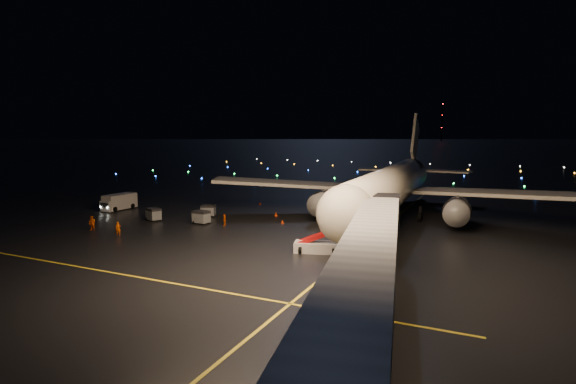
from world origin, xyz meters
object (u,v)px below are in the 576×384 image
Objects in this scene: belt_loader at (318,236)px; baggage_cart_2 at (154,214)px; crew_a at (118,229)px; baggage_cart_0 at (201,217)px; service_truck at (120,202)px; baggage_cart_1 at (208,211)px; airliner at (395,163)px; pushback_tug at (345,295)px; crew_b at (92,223)px; crew_c at (225,220)px.

baggage_cart_2 is at bearing 152.36° from belt_loader.
crew_a is 11.14m from baggage_cart_0.
baggage_cart_1 is (16.66, 0.86, -0.43)m from service_truck.
airliner is at bearing 2.88° from baggage_cart_1.
pushback_tug is 2.08× the size of baggage_cart_0.
belt_loader is 3.68× the size of crew_b.
airliner is at bearing 30.13° from crew_b.
pushback_tug is 33.89m from baggage_cart_0.
pushback_tug is 39.59m from baggage_cart_2.
baggage_cart_0 reaches higher than crew_c.
airliner is 33.68× the size of crew_a.
belt_loader is (-7.22, 13.42, 0.66)m from pushback_tug.
service_truck is at bearing 135.33° from pushback_tug.
belt_loader is 21.01m from baggage_cart_0.
belt_loader is 25.15m from baggage_cart_1.
belt_loader is 3.38× the size of baggage_cart_2.
baggage_cart_0 is (-19.77, 7.07, -0.81)m from belt_loader.
pushback_tug reaches higher than baggage_cart_1.
service_truck is 3.46× the size of baggage_cart_1.
pushback_tug is 2.64× the size of crew_a.
crew_c is at bearing -8.12° from service_truck.
pushback_tug is at bearing -32.83° from baggage_cart_0.
crew_c is at bearing 28.62° from baggage_cart_2.
baggage_cart_1 is (-22.07, 12.03, -0.86)m from belt_loader.
service_truck is at bearing 148.87° from belt_loader.
belt_loader reaches higher than crew_a.
pushback_tug reaches higher than crew_c.
crew_b is (-36.87, 11.02, -0.09)m from pushback_tug.
service_truck is at bearing -166.36° from airliner.
pushback_tug reaches higher than baggage_cart_0.
crew_b is at bearing -54.49° from service_truck.
crew_a is at bearing 171.64° from belt_loader.
baggage_cart_1 is 0.96× the size of baggage_cart_2.
baggage_cart_0 is at bearing -147.06° from airliner.
baggage_cart_2 is (-27.23, 6.09, -0.83)m from belt_loader.
baggage_cart_0 is at bearing -105.59° from crew_c.
belt_loader reaches higher than baggage_cart_1.
crew_a is 0.87× the size of crew_b.
service_truck is at bearing 93.25° from crew_a.
airliner is 28.33m from baggage_cart_1.
belt_loader is at bearing -14.38° from service_truck.
baggage_cart_1 is at bearing 136.37° from belt_loader.
baggage_cart_0 is at bearing -10.50° from service_truck.
service_truck reaches higher than pushback_tug.
airliner is 37.54m from pushback_tug.
service_truck is 22.95m from crew_c.
baggage_cart_0 reaches higher than crew_a.
airliner is 26.91× the size of baggage_cart_2.
belt_loader is at bearing -34.92° from crew_a.
baggage_cart_0 is at bearing -86.33° from baggage_cart_1.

